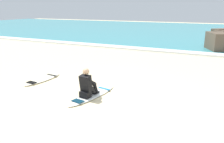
{
  "coord_description": "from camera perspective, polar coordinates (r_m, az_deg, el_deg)",
  "views": [
    {
      "loc": [
        3.32,
        -6.05,
        2.84
      ],
      "look_at": [
        -0.13,
        1.15,
        0.55
      ],
      "focal_mm": 36.09,
      "sensor_mm": 36.0,
      "label": 1
    }
  ],
  "objects": [
    {
      "name": "ground_plane",
      "position": [
        7.47,
        -2.92,
        -6.39
      ],
      "size": [
        80.0,
        80.0,
        0.0
      ],
      "primitive_type": "plane",
      "color": "beige"
    },
    {
      "name": "sea",
      "position": [
        28.82,
        19.16,
        9.57
      ],
      "size": [
        80.0,
        28.0,
        0.1
      ],
      "primitive_type": "cube",
      "color": "teal",
      "rests_on": "ground"
    },
    {
      "name": "breaking_foam",
      "position": [
        15.41,
        12.8,
        5.18
      ],
      "size": [
        80.0,
        0.9,
        0.11
      ],
      "primitive_type": "cube",
      "color": "white",
      "rests_on": "ground"
    },
    {
      "name": "surfboard_main",
      "position": [
        7.54,
        -4.9,
        -5.92
      ],
      "size": [
        0.88,
        2.3,
        0.08
      ],
      "color": "white",
      "rests_on": "ground"
    },
    {
      "name": "surfer_seated",
      "position": [
        7.23,
        -6.25,
        -3.52
      ],
      "size": [
        0.4,
        0.72,
        0.95
      ],
      "color": "black",
      "rests_on": "surfboard_main"
    },
    {
      "name": "surfboard_spare_near",
      "position": [
        9.53,
        -17.12,
        -1.86
      ],
      "size": [
        0.63,
        1.86,
        0.08
      ],
      "color": "#EFE5C6",
      "rests_on": "ground"
    }
  ]
}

